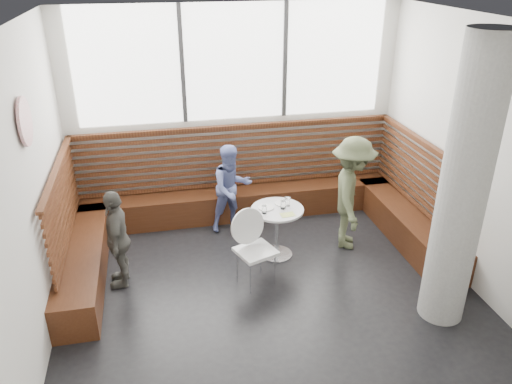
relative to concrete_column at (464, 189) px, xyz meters
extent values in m
cube|color=silver|center=(-1.85, 0.60, 0.00)|extent=(5.00, 5.00, 3.20)
cube|color=black|center=(-1.85, 0.60, -1.60)|extent=(5.00, 5.00, 0.01)
cube|color=white|center=(-1.85, 0.60, 1.60)|extent=(5.00, 5.00, 0.01)
cube|color=white|center=(-1.85, 3.08, 0.77)|extent=(4.50, 0.02, 1.65)
cube|color=#3F3F42|center=(-2.60, 3.06, 0.77)|extent=(0.06, 0.04, 1.65)
cube|color=#3F3F42|center=(-1.10, 3.06, 0.77)|extent=(0.06, 0.04, 1.65)
cube|color=#3D1E0F|center=(-1.85, 2.85, -1.38)|extent=(5.00, 0.50, 0.45)
cube|color=#3D1E0F|center=(-4.10, 1.85, -1.38)|extent=(0.50, 2.50, 0.45)
cube|color=#3D1E0F|center=(0.40, 1.85, -1.38)|extent=(0.50, 2.50, 0.45)
cube|color=#422010|center=(-1.85, 3.02, -0.65)|extent=(4.88, 0.08, 0.98)
cube|color=#422010|center=(-4.27, 1.85, -0.65)|extent=(0.08, 2.38, 0.98)
cube|color=#422010|center=(0.57, 1.85, -0.65)|extent=(0.08, 2.38, 0.98)
cylinder|color=gray|center=(0.00, 0.00, 0.00)|extent=(0.50, 0.50, 3.20)
cylinder|color=white|center=(-4.31, 1.00, 0.70)|extent=(0.03, 0.50, 0.50)
cylinder|color=silver|center=(-1.56, 1.60, -1.59)|extent=(0.44, 0.44, 0.02)
cylinder|color=silver|center=(-1.56, 1.60, -1.24)|extent=(0.06, 0.06, 0.70)
cylinder|color=#B7B7BA|center=(-1.56, 1.60, -0.89)|extent=(0.71, 0.71, 0.03)
cube|color=white|center=(-1.98, 1.01, -1.12)|extent=(0.44, 0.42, 0.04)
cylinder|color=white|center=(-1.98, 1.20, -0.86)|extent=(0.47, 0.11, 0.46)
cylinder|color=silver|center=(-2.16, 0.85, -1.37)|extent=(0.02, 0.02, 0.45)
cylinder|color=silver|center=(-1.80, 0.85, -1.37)|extent=(0.02, 0.02, 0.45)
cylinder|color=silver|center=(-2.16, 1.17, -1.37)|extent=(0.02, 0.02, 0.45)
cylinder|color=silver|center=(-1.80, 1.17, -1.37)|extent=(0.02, 0.02, 0.45)
imported|color=#525A3C|center=(-0.49, 1.67, -0.79)|extent=(0.92, 1.19, 1.62)
imported|color=#6975B7|center=(-2.03, 2.49, -0.93)|extent=(0.76, 0.67, 1.33)
imported|color=#54534C|center=(-3.63, 1.40, -0.96)|extent=(0.35, 0.77, 1.28)
cylinder|color=white|center=(-1.70, 1.65, -0.87)|extent=(0.21, 0.21, 0.01)
cylinder|color=white|center=(-1.46, 1.73, -0.87)|extent=(0.20, 0.20, 0.01)
cylinder|color=white|center=(-1.76, 1.51, -0.82)|extent=(0.07, 0.07, 0.11)
cylinder|color=white|center=(-1.48, 1.58, -0.82)|extent=(0.07, 0.07, 0.11)
cylinder|color=white|center=(-1.40, 1.67, -0.82)|extent=(0.07, 0.07, 0.12)
cube|color=#A5C64C|center=(-1.47, 1.40, -0.87)|extent=(0.20, 0.15, 0.00)
camera|label=1|loc=(-3.08, -4.10, 2.19)|focal=35.00mm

